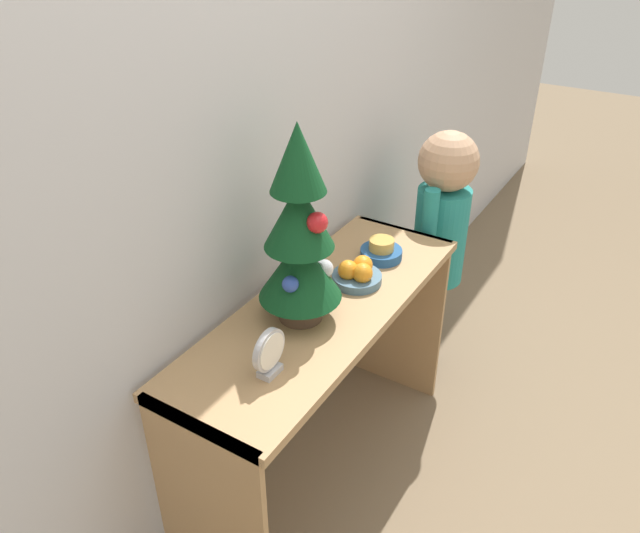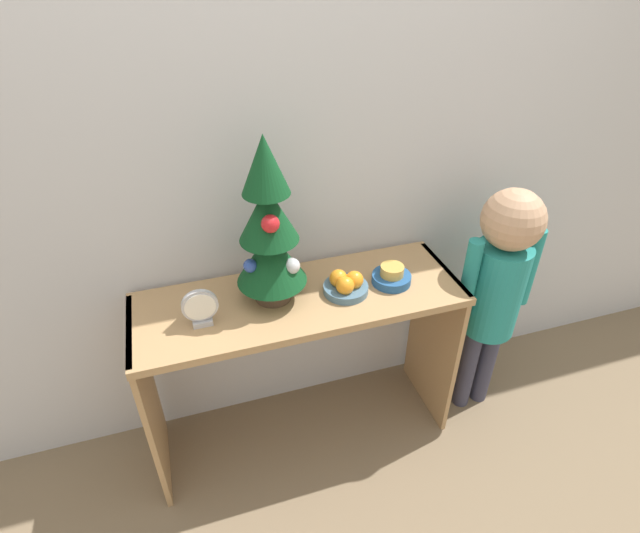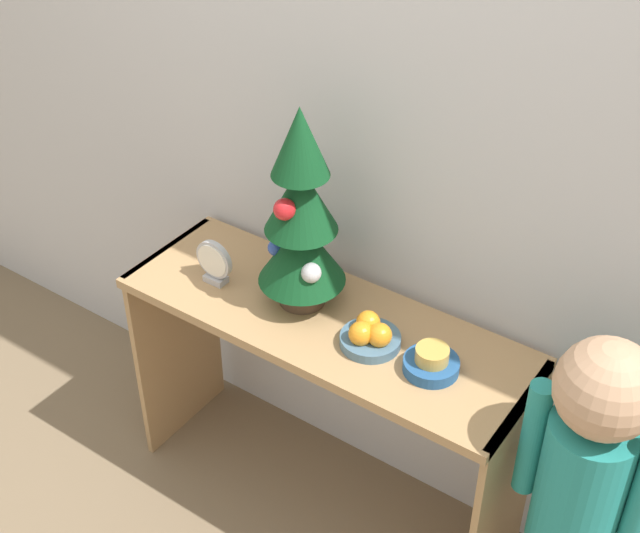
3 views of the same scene
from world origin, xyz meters
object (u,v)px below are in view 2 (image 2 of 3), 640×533
at_px(mini_tree, 269,229).
at_px(child_figure, 499,278).
at_px(singing_bowl, 392,276).
at_px(fruit_bowl, 346,285).
at_px(desk_clock, 200,308).

height_order(mini_tree, child_figure, mini_tree).
height_order(singing_bowl, child_figure, child_figure).
bearing_deg(child_figure, fruit_bowl, 175.87).
distance_m(mini_tree, singing_bowl, 0.52).
bearing_deg(mini_tree, fruit_bowl, -11.10).
bearing_deg(singing_bowl, mini_tree, 174.10).
bearing_deg(child_figure, singing_bowl, 173.54).
distance_m(singing_bowl, desk_clock, 0.71).
relative_size(singing_bowl, desk_clock, 1.05).
height_order(desk_clock, child_figure, child_figure).
xyz_separation_m(mini_tree, fruit_bowl, (0.26, -0.05, -0.25)).
distance_m(desk_clock, child_figure, 1.16).
bearing_deg(mini_tree, child_figure, -6.18).
relative_size(singing_bowl, child_figure, 0.13).
xyz_separation_m(fruit_bowl, singing_bowl, (0.19, 0.01, -0.01)).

